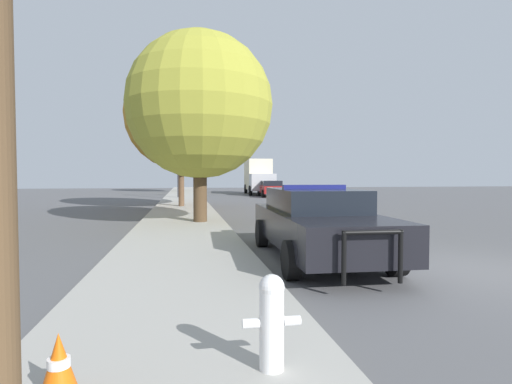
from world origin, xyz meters
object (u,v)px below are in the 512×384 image
at_px(car_background_oncoming, 271,188).
at_px(tree_sidewalk_far, 179,140).
at_px(box_truck, 258,176).
at_px(tree_sidewalk_mid, 181,114).
at_px(police_car, 317,221).
at_px(fire_hydrant, 272,319).
at_px(tree_sidewalk_near, 200,106).
at_px(traffic_light, 194,147).
at_px(traffic_cone, 59,366).

relative_size(car_background_oncoming, tree_sidewalk_far, 0.58).
height_order(box_truck, tree_sidewalk_mid, tree_sidewalk_mid).
bearing_deg(tree_sidewalk_far, police_car, -84.86).
bearing_deg(box_truck, fire_hydrant, 83.31).
height_order(police_car, tree_sidewalk_near, tree_sidewalk_near).
bearing_deg(tree_sidewalk_mid, car_background_oncoming, 56.78).
height_order(traffic_light, traffic_cone, traffic_light).
height_order(police_car, tree_sidewalk_far, tree_sidewalk_far).
distance_m(police_car, fire_hydrant, 5.28).
distance_m(tree_sidewalk_near, traffic_cone, 11.96).
xyz_separation_m(tree_sidewalk_near, tree_sidewalk_mid, (-0.72, 7.70, 0.87)).
height_order(tree_sidewalk_mid, traffic_cone, tree_sidewalk_mid).
xyz_separation_m(tree_sidewalk_far, traffic_cone, (-0.37, -41.30, -5.32)).
relative_size(fire_hydrant, tree_sidewalk_near, 0.12).
bearing_deg(box_truck, traffic_cone, 80.88).
distance_m(tree_sidewalk_mid, tree_sidewalk_far, 22.37).
xyz_separation_m(police_car, tree_sidewalk_far, (-3.27, 36.28, 4.91)).
height_order(traffic_light, tree_sidewalk_mid, tree_sidewalk_mid).
distance_m(tree_sidewalk_near, tree_sidewalk_far, 30.12).
distance_m(traffic_light, tree_sidewalk_far, 13.08).
bearing_deg(car_background_oncoming, tree_sidewalk_mid, 60.74).
distance_m(tree_sidewalk_far, traffic_cone, 41.64).
bearing_deg(tree_sidewalk_mid, tree_sidewalk_near, -84.70).
relative_size(tree_sidewalk_mid, traffic_cone, 16.61).
bearing_deg(tree_sidewalk_near, police_car, -70.52).
height_order(police_car, traffic_cone, police_car).
bearing_deg(traffic_cone, tree_sidewalk_near, 82.70).
bearing_deg(traffic_light, tree_sidewalk_mid, -95.71).
relative_size(box_truck, tree_sidewalk_mid, 0.99).
xyz_separation_m(traffic_light, tree_sidewalk_far, (-1.30, 12.91, 1.71)).
bearing_deg(box_truck, police_car, 85.43).
bearing_deg(police_car, traffic_light, -83.11).
relative_size(car_background_oncoming, tree_sidewalk_mid, 0.60).
bearing_deg(tree_sidewalk_mid, police_car, -78.17).
relative_size(box_truck, tree_sidewalk_near, 1.18).
xyz_separation_m(traffic_light, traffic_cone, (-1.67, -28.39, -3.61)).
height_order(fire_hydrant, car_background_oncoming, car_background_oncoming).
height_order(police_car, box_truck, box_truck).
distance_m(box_truck, traffic_cone, 36.37).
height_order(box_truck, tree_sidewalk_near, tree_sidewalk_near).
xyz_separation_m(traffic_light, tree_sidewalk_mid, (-0.95, -9.45, 1.10)).
distance_m(car_background_oncoming, tree_sidewalk_near, 20.65).
xyz_separation_m(box_truck, tree_sidewalk_mid, (-7.31, -16.51, 3.30)).
bearing_deg(police_car, tree_sidewalk_near, -68.45).
bearing_deg(traffic_light, police_car, -85.18).
xyz_separation_m(fire_hydrant, tree_sidewalk_mid, (-0.87, 18.78, 4.53)).
height_order(fire_hydrant, tree_sidewalk_mid, tree_sidewalk_mid).
relative_size(traffic_light, box_truck, 0.70).
xyz_separation_m(car_background_oncoming, traffic_cone, (-8.24, -30.42, -0.37)).
height_order(police_car, car_background_oncoming, police_car).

